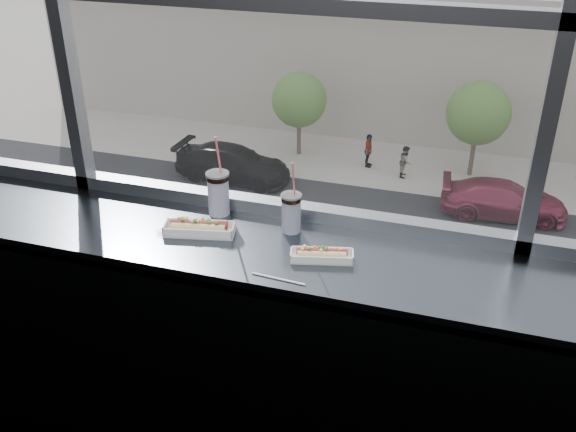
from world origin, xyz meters
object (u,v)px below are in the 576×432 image
(tree_center, at_px, (478,114))
(car_far_b, at_px, (505,194))
(car_far_a, at_px, (233,158))
(soda_cup_right, at_px, (291,211))
(hotdog_tray_left, at_px, (199,228))
(tree_left, at_px, (299,100))
(car_near_a, at_px, (27,217))
(car_near_c, at_px, (437,290))
(pedestrian_a, at_px, (369,147))
(hotdog_tray_right, at_px, (322,254))
(loose_straw, at_px, (278,279))
(soda_cup_left, at_px, (218,191))
(pedestrian_b, at_px, (406,158))
(wrapper, at_px, (164,232))

(tree_center, bearing_deg, car_far_b, -68.19)
(car_far_a, bearing_deg, soda_cup_right, -154.23)
(hotdog_tray_left, distance_m, tree_left, 30.74)
(car_near_a, height_order, tree_center, tree_center)
(car_near_a, bearing_deg, hotdog_tray_left, -129.96)
(tree_center, bearing_deg, car_near_c, -92.14)
(pedestrian_a, xyz_separation_m, tree_center, (5.04, 0.53, 2.14))
(tree_left, relative_size, tree_center, 0.93)
(hotdog_tray_right, distance_m, car_near_c, 19.74)
(hotdog_tray_left, xyz_separation_m, pedestrian_a, (-4.09, 27.74, -11.05))
(soda_cup_right, bearing_deg, pedestrian_a, 99.16)
(hotdog_tray_right, height_order, loose_straw, hotdog_tray_right)
(pedestrian_a, height_order, tree_center, tree_center)
(tree_left, bearing_deg, tree_center, 0.00)
(soda_cup_right, height_order, pedestrian_a, soda_cup_right)
(car_far_a, bearing_deg, car_near_c, -124.73)
(tree_center, bearing_deg, soda_cup_left, -91.92)
(soda_cup_right, relative_size, tree_left, 0.07)
(hotdog_tray_right, distance_m, pedestrian_b, 29.50)
(wrapper, bearing_deg, pedestrian_b, 94.17)
(soda_cup_left, height_order, tree_center, soda_cup_left)
(car_near_c, xyz_separation_m, car_near_a, (-16.21, 0.00, 0.14))
(hotdog_tray_right, bearing_deg, pedestrian_a, 85.46)
(car_far_b, xyz_separation_m, car_near_a, (-18.26, -8.00, 0.05))
(car_far_b, height_order, car_near_a, car_near_a)
(soda_cup_left, bearing_deg, hotdog_tray_right, -23.91)
(car_near_c, height_order, pedestrian_a, pedestrian_a)
(wrapper, height_order, pedestrian_a, wrapper)
(hotdog_tray_right, xyz_separation_m, tree_left, (-8.46, 28.31, -9.11))
(tree_left, bearing_deg, car_near_a, -123.00)
(car_far_a, distance_m, pedestrian_a, 6.90)
(hotdog_tray_right, relative_size, tree_left, 0.06)
(tree_left, bearing_deg, wrapper, -74.65)
(hotdog_tray_right, bearing_deg, car_far_a, 99.54)
(hotdog_tray_left, relative_size, tree_center, 0.06)
(car_near_a, distance_m, tree_center, 20.64)
(loose_straw, bearing_deg, tree_center, 93.04)
(soda_cup_right, relative_size, wrapper, 3.81)
(car_near_a, relative_size, pedestrian_a, 3.11)
(hotdog_tray_left, distance_m, car_far_b, 26.78)
(pedestrian_b, bearing_deg, tree_center, -69.76)
(car_near_c, bearing_deg, wrapper, -176.97)
(loose_straw, relative_size, pedestrian_b, 0.11)
(soda_cup_left, xyz_separation_m, wrapper, (-0.15, -0.24, -0.10))
(loose_straw, xyz_separation_m, tree_left, (-8.34, 28.49, -9.09))
(hotdog_tray_right, relative_size, pedestrian_b, 0.14)
(pedestrian_a, bearing_deg, car_near_c, -158.17)
(car_far_a, bearing_deg, hotdog_tray_right, -154.03)
(pedestrian_a, bearing_deg, loose_straw, -170.83)
(pedestrian_b, bearing_deg, tree_left, 78.94)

